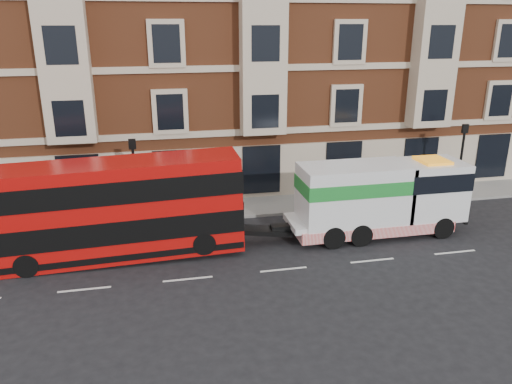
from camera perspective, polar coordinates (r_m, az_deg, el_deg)
The scene contains 7 objects.
ground at distance 21.21m, azimuth 3.16°, elevation -8.84°, with size 120.00×120.00×0.00m, color black.
sidewalk at distance 27.86m, azimuth -0.82°, elevation -1.69°, with size 90.00×3.00×0.15m, color slate.
victorian_terrace at distance 33.56m, azimuth -2.64°, elevation 19.20°, with size 45.00×12.00×20.40m.
lamp_post_west at distance 25.36m, azimuth -13.69°, elevation 1.88°, with size 0.35×0.15×4.35m.
lamp_post_east at distance 30.52m, azimuth 22.42°, elevation 3.82°, with size 0.35×0.15×4.35m.
double_decker_bus at distance 22.17m, azimuth -15.71°, elevation -1.79°, with size 10.70×2.46×4.33m.
tow_truck at distance 24.52m, azimuth 13.67°, elevation -0.63°, with size 8.57×2.53×3.57m.
Camera 1 is at (-5.01, -18.11, 9.84)m, focal length 35.00 mm.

